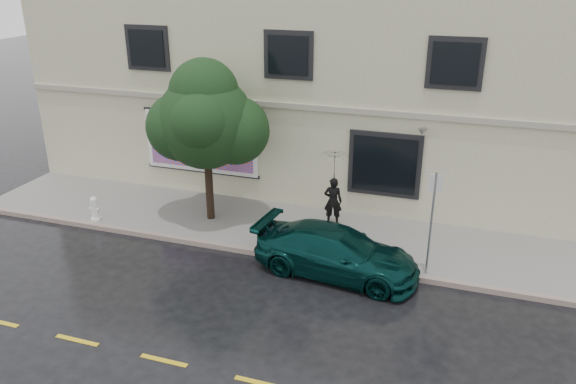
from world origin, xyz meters
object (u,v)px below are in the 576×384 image
(car, at_px, (336,252))
(fire_hydrant, at_px, (95,209))
(pedestrian, at_px, (333,201))
(street_tree, at_px, (206,122))

(car, height_order, fire_hydrant, car)
(car, relative_size, pedestrian, 2.85)
(pedestrian, height_order, fire_hydrant, pedestrian)
(car, height_order, pedestrian, pedestrian)
(pedestrian, xyz_separation_m, fire_hydrant, (-7.33, -2.10, -0.39))
(pedestrian, distance_m, street_tree, 4.64)
(car, bearing_deg, pedestrian, 22.66)
(car, distance_m, fire_hydrant, 8.14)
(car, xyz_separation_m, street_tree, (-4.65, 1.90, 2.72))
(pedestrian, bearing_deg, fire_hydrant, 7.45)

